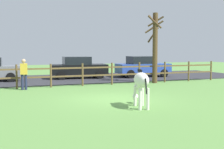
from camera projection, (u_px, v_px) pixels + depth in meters
The scene contains 9 objects.
ground_plane at pixel (113, 99), 13.36m from camera, with size 60.00×60.00×0.00m, color #5B8C42.
parking_asphalt at pixel (65, 79), 21.99m from camera, with size 28.00×7.40×0.05m, color #2D2D33.
paddock_fence at pixel (67, 74), 17.63m from camera, with size 20.43×0.11×1.33m.
bare_tree at pixel (155, 45), 19.45m from camera, with size 1.42×1.43×4.42m.
zebra at pixel (141, 83), 11.35m from camera, with size 0.74×1.91×1.41m.
crow_on_grass at pixel (142, 89), 15.57m from camera, with size 0.21×0.10×0.20m.
parked_car_black at pixel (78, 67), 22.22m from camera, with size 4.14×2.18×1.56m.
parked_car_blue at pixel (143, 66), 23.41m from camera, with size 4.08×2.04×1.56m.
visitor_near_fence at pixel (24, 73), 16.26m from camera, with size 0.39×0.28×1.64m.
Camera 1 is at (-4.86, -12.30, 2.17)m, focal length 49.39 mm.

